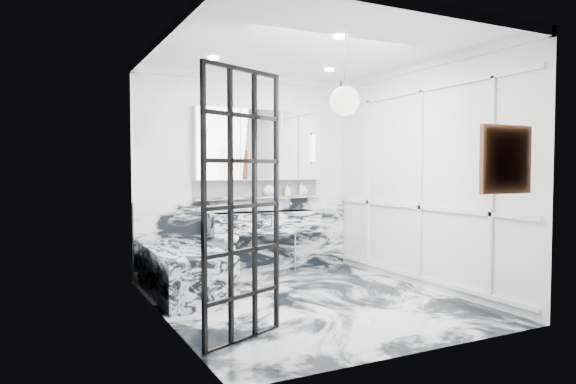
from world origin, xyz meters
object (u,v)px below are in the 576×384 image
crittall_door (243,206)px  mirror_cabinet (259,145)px  trough_sink (264,222)px  bathtub (184,272)px

crittall_door → mirror_cabinet: size_ratio=1.22×
crittall_door → trough_sink: size_ratio=1.45×
mirror_cabinet → crittall_door: bearing=-116.4°
crittall_door → trough_sink: bearing=38.2°
mirror_cabinet → bathtub: bearing=-147.9°
trough_sink → mirror_cabinet: bearing=90.0°
trough_sink → bathtub: trough_sink is taller
trough_sink → mirror_cabinet: (-0.00, 0.17, 1.09)m
crittall_door → bathtub: size_ratio=1.41×
crittall_door → mirror_cabinet: (1.29, 2.60, 0.66)m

